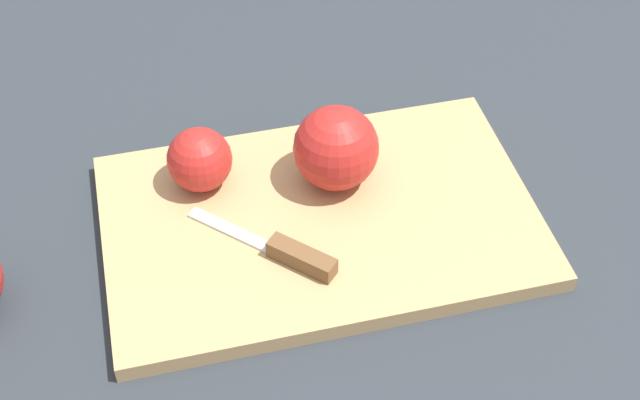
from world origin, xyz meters
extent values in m
plane|color=#282D33|center=(0.00, 0.00, 0.00)|extent=(4.00, 4.00, 0.00)
cube|color=tan|center=(0.00, 0.00, 0.01)|extent=(0.46, 0.34, 0.02)
sphere|color=red|center=(-0.02, -0.05, 0.06)|extent=(0.09, 0.09, 0.09)
cylinder|color=#EFE5C6|center=(-0.02, -0.06, 0.06)|extent=(0.08, 0.01, 0.08)
sphere|color=red|center=(0.12, -0.05, 0.05)|extent=(0.06, 0.06, 0.06)
cylinder|color=#EFE5C6|center=(0.11, -0.05, 0.05)|extent=(0.05, 0.04, 0.06)
cube|color=silver|center=(0.09, 0.02, 0.02)|extent=(0.08, 0.06, 0.00)
cube|color=brown|center=(0.02, 0.06, 0.03)|extent=(0.07, 0.05, 0.02)
camera|label=1|loc=(0.03, 0.59, 0.65)|focal=50.00mm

